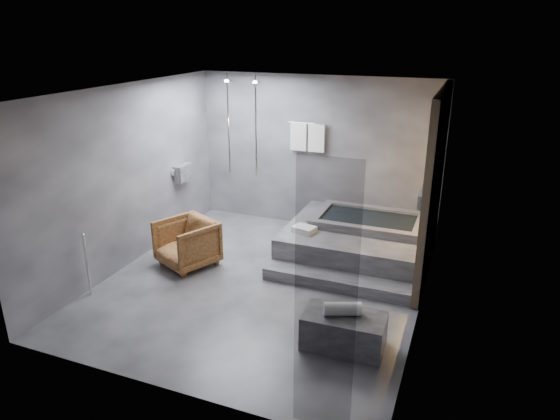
% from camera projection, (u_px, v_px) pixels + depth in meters
% --- Properties ---
extents(room, '(5.00, 5.04, 2.82)m').
position_uv_depth(room, '(295.00, 169.00, 6.89)').
color(room, '#333336').
rests_on(room, ground).
extents(tub_deck, '(2.20, 2.00, 0.50)m').
position_uv_depth(tub_deck, '(356.00, 241.00, 8.23)').
color(tub_deck, '#38383B').
rests_on(tub_deck, ground).
extents(tub_step, '(2.20, 0.36, 0.18)m').
position_uv_depth(tub_step, '(336.00, 282.00, 7.26)').
color(tub_step, '#38383B').
rests_on(tub_step, ground).
extents(concrete_bench, '(0.97, 0.55, 0.43)m').
position_uv_depth(concrete_bench, '(344.00, 331.00, 5.86)').
color(concrete_bench, '#2D2D2F').
rests_on(concrete_bench, ground).
extents(driftwood_chair, '(1.07, 1.08, 0.75)m').
position_uv_depth(driftwood_chair, '(187.00, 243.00, 7.85)').
color(driftwood_chair, '#482912').
rests_on(driftwood_chair, ground).
extents(rolled_towel, '(0.46, 0.30, 0.16)m').
position_uv_depth(rolled_towel, '(343.00, 309.00, 5.77)').
color(rolled_towel, silver).
rests_on(rolled_towel, concrete_bench).
extents(deck_towel, '(0.39, 0.32, 0.09)m').
position_uv_depth(deck_towel, '(304.00, 229.00, 7.94)').
color(deck_towel, silver).
rests_on(deck_towel, tub_deck).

